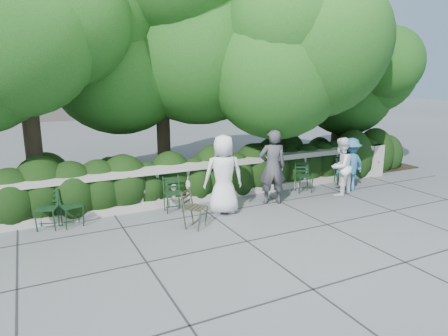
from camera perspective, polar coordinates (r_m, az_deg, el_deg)
name	(u,v)px	position (r m, az deg, el deg)	size (l,w,h in m)	color
ground	(244,221)	(8.93, 2.90, -7.57)	(90.00, 90.00, 0.00)	#53555B
balustrade	(210,181)	(10.31, -1.99, -1.88)	(12.00, 0.44, 1.00)	#9E998E
shrub_hedge	(193,188)	(11.50, -4.47, -2.83)	(15.00, 2.60, 1.70)	black
tree_canopy	(211,45)	(11.54, -1.92, 17.12)	(15.04, 6.52, 6.78)	#3F3023
chair_a	(75,228)	(9.10, -20.47, -8.03)	(0.44, 0.48, 0.84)	black
chair_b	(47,231)	(9.13, -24.02, -8.26)	(0.44, 0.48, 0.84)	black
chair_c	(175,213)	(9.47, -7.01, -6.42)	(0.44, 0.48, 0.84)	black
chair_d	(305,193)	(11.16, 11.51, -3.56)	(0.44, 0.48, 0.84)	black
chair_e	(344,185)	(12.24, 16.72, -2.39)	(0.44, 0.48, 0.84)	black
chair_f	(349,185)	(12.27, 17.46, -2.40)	(0.44, 0.48, 0.84)	black
chair_weathered	(202,228)	(8.52, -3.20, -8.62)	(0.44, 0.48, 0.84)	black
person_businessman	(223,175)	(9.17, -0.08, -0.94)	(0.91, 0.59, 1.85)	silver
person_woman_grey	(272,167)	(9.94, 6.93, 0.15)	(0.68, 0.45, 1.88)	#3C3B40
person_casual_man	(340,167)	(11.05, 16.30, 0.19)	(0.76, 0.59, 1.56)	white
person_older_blue	(350,165)	(11.51, 17.55, 0.43)	(0.96, 0.55, 1.49)	teal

